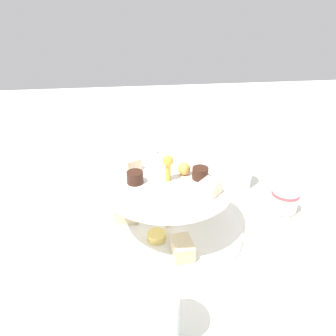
% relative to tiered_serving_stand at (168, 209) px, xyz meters
% --- Properties ---
extents(ground_plane, '(2.40, 2.40, 0.00)m').
position_rel_tiered_serving_stand_xyz_m(ground_plane, '(-0.00, 0.00, -0.05)').
color(ground_plane, silver).
extents(tiered_serving_stand, '(0.29, 0.29, 0.16)m').
position_rel_tiered_serving_stand_xyz_m(tiered_serving_stand, '(0.00, 0.00, 0.00)').
color(tiered_serving_stand, white).
rests_on(tiered_serving_stand, ground_plane).
extents(water_glass_tall_right, '(0.07, 0.07, 0.13)m').
position_rel_tiered_serving_stand_xyz_m(water_glass_tall_right, '(0.24, -0.05, 0.01)').
color(water_glass_tall_right, silver).
rests_on(water_glass_tall_right, ground_plane).
extents(water_glass_short_left, '(0.06, 0.06, 0.08)m').
position_rel_tiered_serving_stand_xyz_m(water_glass_short_left, '(-0.15, 0.19, -0.01)').
color(water_glass_short_left, silver).
rests_on(water_glass_short_left, ground_plane).
extents(teacup_with_saucer, '(0.09, 0.09, 0.05)m').
position_rel_tiered_serving_stand_xyz_m(teacup_with_saucer, '(-0.03, 0.25, -0.03)').
color(teacup_with_saucer, white).
rests_on(teacup_with_saucer, ground_plane).
extents(butter_knife_left, '(0.17, 0.02, 0.00)m').
position_rel_tiered_serving_stand_xyz_m(butter_knife_left, '(-0.01, -0.29, -0.05)').
color(butter_knife_left, silver).
rests_on(butter_knife_left, ground_plane).
extents(butter_knife_right, '(0.12, 0.14, 0.00)m').
position_rel_tiered_serving_stand_xyz_m(butter_knife_right, '(0.19, 0.23, -0.05)').
color(butter_knife_right, silver).
rests_on(butter_knife_right, ground_plane).
extents(water_glass_mid_back, '(0.06, 0.06, 0.08)m').
position_rel_tiered_serving_stand_xyz_m(water_glass_mid_back, '(-0.22, -0.02, -0.01)').
color(water_glass_mid_back, silver).
rests_on(water_glass_mid_back, ground_plane).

